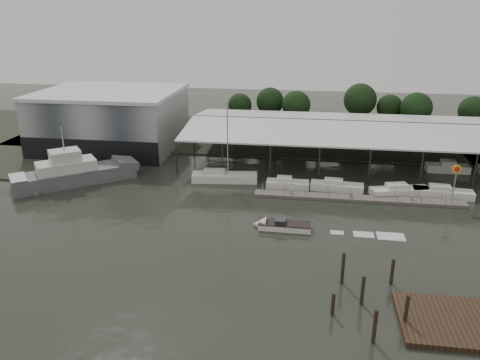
# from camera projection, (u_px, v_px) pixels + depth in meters

# --- Properties ---
(ground) EXTENTS (200.00, 200.00, 0.00)m
(ground) POSITION_uv_depth(u_px,v_px,m) (237.00, 225.00, 55.93)
(ground) COLOR #252A22
(ground) RESTS_ON ground
(land_strip_far) EXTENTS (140.00, 30.00, 0.30)m
(land_strip_far) POSITION_uv_depth(u_px,v_px,m) (268.00, 136.00, 94.91)
(land_strip_far) COLOR #313628
(land_strip_far) RESTS_ON ground
(land_strip_west) EXTENTS (20.00, 40.00, 0.30)m
(land_strip_west) POSITION_uv_depth(u_px,v_px,m) (54.00, 144.00, 89.26)
(land_strip_west) COLOR #313628
(land_strip_west) RESTS_ON ground
(storage_warehouse) EXTENTS (24.50, 20.50, 10.50)m
(storage_warehouse) POSITION_uv_depth(u_px,v_px,m) (111.00, 119.00, 85.77)
(storage_warehouse) COLOR #989CA2
(storage_warehouse) RESTS_ON ground
(covered_boat_shed) EXTENTS (58.24, 24.00, 6.96)m
(covered_boat_shed) POSITION_uv_depth(u_px,v_px,m) (364.00, 125.00, 77.49)
(covered_boat_shed) COLOR white
(covered_boat_shed) RESTS_ON ground
(trawler_dock) EXTENTS (3.00, 18.00, 0.50)m
(trawler_dock) POSITION_uv_depth(u_px,v_px,m) (61.00, 173.00, 72.97)
(trawler_dock) COLOR #67615B
(trawler_dock) RESTS_ON ground
(floating_dock) EXTENTS (28.00, 2.00, 1.40)m
(floating_dock) POSITION_uv_depth(u_px,v_px,m) (358.00, 199.00, 63.09)
(floating_dock) COLOR #67615B
(floating_dock) RESTS_ON ground
(shell_fuel_sign) EXTENTS (1.10, 0.18, 5.55)m
(shell_fuel_sign) POSITION_uv_depth(u_px,v_px,m) (456.00, 177.00, 60.15)
(shell_fuel_sign) COLOR gray
(shell_fuel_sign) RESTS_ON ground
(grey_trawler) EXTENTS (16.79, 14.61, 8.84)m
(grey_trawler) POSITION_uv_depth(u_px,v_px,m) (76.00, 173.00, 68.85)
(grey_trawler) COLOR slate
(grey_trawler) RESTS_ON ground
(white_sailboat) EXTENTS (9.90, 3.69, 12.33)m
(white_sailboat) POSITION_uv_depth(u_px,v_px,m) (224.00, 177.00, 69.82)
(white_sailboat) COLOR white
(white_sailboat) RESTS_ON ground
(speedboat_underway) EXTENTS (17.78, 2.53, 2.00)m
(speedboat_underway) POSITION_uv_depth(u_px,v_px,m) (280.00, 226.00, 54.78)
(speedboat_underway) COLOR white
(speedboat_underway) RESTS_ON ground
(moored_cruiser_0) EXTENTS (6.10, 2.25, 1.70)m
(moored_cruiser_0) POSITION_uv_depth(u_px,v_px,m) (287.00, 184.00, 67.25)
(moored_cruiser_0) COLOR white
(moored_cruiser_0) RESTS_ON ground
(moored_cruiser_1) EXTENTS (7.52, 2.83, 1.70)m
(moored_cruiser_1) POSITION_uv_depth(u_px,v_px,m) (336.00, 186.00, 66.33)
(moored_cruiser_1) COLOR white
(moored_cruiser_1) RESTS_ON ground
(moored_cruiser_2) EXTENTS (8.50, 4.25, 1.70)m
(moored_cruiser_2) POSITION_uv_depth(u_px,v_px,m) (399.00, 191.00, 64.65)
(moored_cruiser_2) COLOR white
(moored_cruiser_2) RESTS_ON ground
(moored_cruiser_3) EXTENTS (8.03, 2.91, 1.70)m
(moored_cruiser_3) POSITION_uv_depth(u_px,v_px,m) (442.00, 192.00, 64.06)
(moored_cruiser_3) COLOR white
(moored_cruiser_3) RESTS_ON ground
(mooring_pilings) EXTENTS (6.11, 9.00, 3.78)m
(mooring_pilings) POSITION_uv_depth(u_px,v_px,m) (369.00, 296.00, 40.13)
(mooring_pilings) COLOR #2D2416
(mooring_pilings) RESTS_ON ground
(horizon_tree_line) EXTENTS (67.13, 10.32, 10.04)m
(horizon_tree_line) POSITION_uv_depth(u_px,v_px,m) (387.00, 106.00, 94.67)
(horizon_tree_line) COLOR black
(horizon_tree_line) RESTS_ON ground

